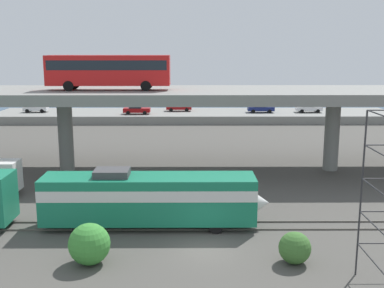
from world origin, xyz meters
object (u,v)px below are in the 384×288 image
at_px(train_locomotive, 159,197).
at_px(parked_car_2, 179,107).
at_px(parked_car_0, 137,109).
at_px(parked_car_3, 36,108).
at_px(parked_car_1, 309,108).
at_px(transit_bus_on_overpass, 108,69).
at_px(parked_car_4, 261,108).

bearing_deg(train_locomotive, parked_car_2, 89.74).
height_order(parked_car_0, parked_car_3, same).
bearing_deg(parked_car_2, parked_car_1, -4.62).
relative_size(parked_car_2, parked_car_3, 1.08).
height_order(train_locomotive, parked_car_1, train_locomotive).
height_order(parked_car_1, parked_car_2, same).
xyz_separation_m(parked_car_0, parked_car_3, (-17.78, 2.47, -0.00)).
height_order(transit_bus_on_overpass, parked_car_4, transit_bus_on_overpass).
xyz_separation_m(parked_car_2, parked_car_3, (-24.81, -1.31, -0.00)).
bearing_deg(parked_car_3, parked_car_0, -7.91).
height_order(parked_car_1, parked_car_3, same).
distance_m(train_locomotive, parked_car_4, 52.17).
relative_size(parked_car_0, parked_car_1, 1.01).
xyz_separation_m(transit_bus_on_overpass, parked_car_4, (20.24, 34.73, -8.22)).
distance_m(parked_car_0, parked_car_3, 17.95).
distance_m(parked_car_2, parked_car_3, 24.84).
relative_size(transit_bus_on_overpass, parked_car_1, 2.71).
bearing_deg(train_locomotive, parked_car_0, 97.99).
distance_m(train_locomotive, parked_car_1, 55.19).
height_order(parked_car_2, parked_car_3, same).
height_order(train_locomotive, parked_car_0, train_locomotive).
xyz_separation_m(train_locomotive, parked_car_0, (-6.79, 48.33, -0.06)).
height_order(parked_car_0, parked_car_2, same).
relative_size(transit_bus_on_overpass, parked_car_2, 2.71).
xyz_separation_m(transit_bus_on_overpass, parked_car_2, (6.06, 36.69, -8.22)).
relative_size(transit_bus_on_overpass, parked_car_4, 2.65).
xyz_separation_m(train_locomotive, parked_car_3, (-24.57, 50.80, -0.06)).
xyz_separation_m(parked_car_0, parked_car_4, (21.21, 1.81, -0.00)).
distance_m(transit_bus_on_overpass, parked_car_1, 45.83).
relative_size(parked_car_3, parked_car_4, 0.91).
xyz_separation_m(parked_car_2, parked_car_4, (14.18, -1.97, 0.00)).
bearing_deg(train_locomotive, parked_car_4, 73.95).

